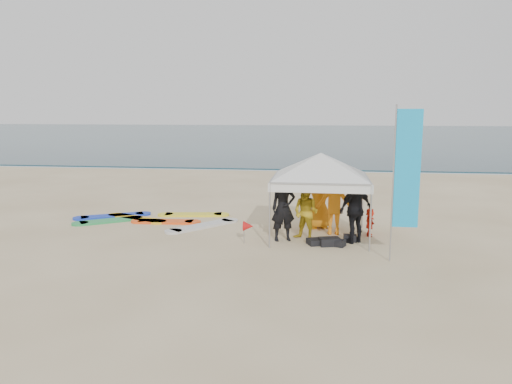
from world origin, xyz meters
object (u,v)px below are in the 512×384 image
object	(u,v)px
person_yellow	(306,213)
canopy_tent	(321,153)
surfboard_spread	(154,219)
person_orange_a	(334,203)
person_orange_b	(319,198)
person_black_a	(283,208)
marker_pennant	(248,226)
feather_flag	(406,171)
person_seated	(370,222)
person_black_b	(355,209)

from	to	relation	value
person_yellow	canopy_tent	distance (m)	1.75
canopy_tent	surfboard_spread	distance (m)	6.23
person_orange_a	canopy_tent	world-z (taller)	canopy_tent
person_orange_b	person_black_a	bearing A→B (deg)	38.31
person_orange_a	person_orange_b	bearing A→B (deg)	-57.87
person_black_a	marker_pennant	bearing A→B (deg)	-173.71
person_orange_b	marker_pennant	distance (m)	2.89
person_orange_b	feather_flag	bearing A→B (deg)	102.17
person_seated	feather_flag	world-z (taller)	feather_flag
person_orange_a	surfboard_spread	xyz separation A→B (m)	(-5.97, 1.04, -0.92)
person_orange_a	person_seated	xyz separation A→B (m)	(1.06, -0.09, -0.54)
person_orange_a	person_seated	bearing A→B (deg)	173.50
person_black_a	person_black_b	distance (m)	2.01
feather_flag	marker_pennant	xyz separation A→B (m)	(-4.00, 1.15, -1.76)
person_black_a	surfboard_spread	bearing A→B (deg)	136.38
person_black_a	canopy_tent	world-z (taller)	canopy_tent
person_seated	surfboard_spread	bearing A→B (deg)	85.10
person_orange_a	person_black_b	distance (m)	1.08
person_orange_b	canopy_tent	bearing A→B (deg)	71.03
person_black_a	canopy_tent	distance (m)	1.91
person_seated	feather_flag	size ratio (longest dim) A/B	0.22
person_black_a	canopy_tent	bearing A→B (deg)	7.55
person_orange_a	person_seated	size ratio (longest dim) A/B	2.29
person_black_a	person_black_b	xyz separation A→B (m)	(2.01, 0.04, 0.02)
canopy_tent	feather_flag	xyz separation A→B (m)	(2.04, -2.14, -0.21)
canopy_tent	person_seated	bearing A→B (deg)	12.90
person_orange_a	person_seated	world-z (taller)	person_orange_a
person_black_a	person_black_b	bearing A→B (deg)	-18.68
person_seated	marker_pennant	bearing A→B (deg)	115.34
canopy_tent	surfboard_spread	xyz separation A→B (m)	(-5.55, 1.47, -2.43)
person_orange_a	marker_pennant	xyz separation A→B (m)	(-2.38, -1.42, -0.46)
marker_pennant	person_orange_a	bearing A→B (deg)	30.79
person_black_a	marker_pennant	size ratio (longest dim) A/B	2.97
person_black_a	person_orange_a	xyz separation A→B (m)	(1.44, 0.96, 0.01)
feather_flag	person_orange_a	bearing A→B (deg)	122.16
person_black_a	person_seated	xyz separation A→B (m)	(2.50, 0.87, -0.53)
person_black_a	person_orange_b	xyz separation A→B (m)	(1.00, 1.63, 0.03)
surfboard_spread	person_yellow	bearing A→B (deg)	-19.34
person_black_b	person_yellow	bearing A→B (deg)	-47.36
canopy_tent	marker_pennant	xyz separation A→B (m)	(-1.96, -0.99, -1.97)
person_orange_a	person_black_b	bearing A→B (deg)	120.25
person_black_b	marker_pennant	world-z (taller)	person_black_b
person_orange_a	person_orange_b	world-z (taller)	person_orange_b
feather_flag	marker_pennant	bearing A→B (deg)	163.93
person_yellow	canopy_tent	world-z (taller)	canopy_tent
person_orange_b	marker_pennant	xyz separation A→B (m)	(-1.94, -2.09, -0.48)
person_seated	marker_pennant	xyz separation A→B (m)	(-3.44, -1.33, 0.08)
person_orange_a	person_black_b	size ratio (longest dim) A/B	0.99
person_seated	person_orange_a	bearing A→B (deg)	89.22
surfboard_spread	person_black_a	bearing A→B (deg)	-23.81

